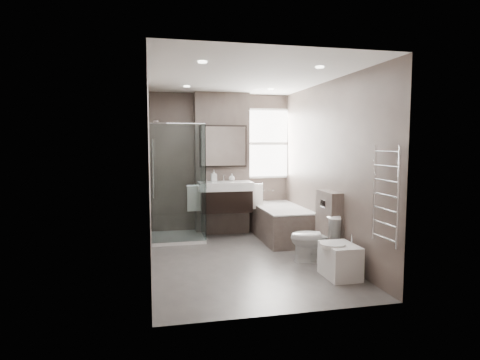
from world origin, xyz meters
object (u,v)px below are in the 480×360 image
object	(u,v)px
bathtub	(280,221)
toilet	(314,238)
bidet	(339,260)
vanity	(225,196)

from	to	relation	value
bathtub	toilet	size ratio (longest dim) A/B	2.32
bathtub	bidet	size ratio (longest dim) A/B	2.93
bathtub	bidet	world-z (taller)	bathtub
vanity	bidet	size ratio (longest dim) A/B	1.74
bathtub	toilet	bearing A→B (deg)	-88.17
vanity	bidet	distance (m)	2.68
vanity	toilet	xyz separation A→B (m)	(0.97, -1.73, -0.40)
toilet	bathtub	bearing A→B (deg)	-160.34
vanity	toilet	distance (m)	2.02
vanity	bathtub	bearing A→B (deg)	-19.37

